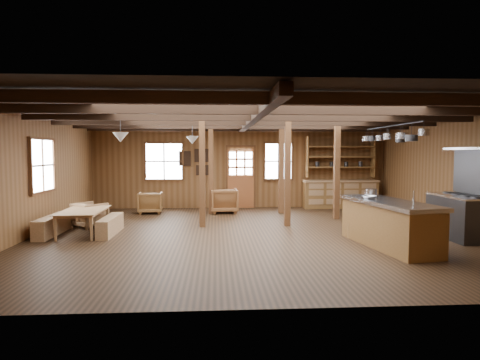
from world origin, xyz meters
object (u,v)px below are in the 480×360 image
object	(u,v)px
dining_table	(85,222)
armchair_c	(90,215)
armchair_a	(150,203)
armchair_b	(224,201)
kitchen_island	(389,223)
commercial_range	(463,209)

from	to	relation	value
dining_table	armchair_c	world-z (taller)	armchair_c
armchair_a	armchair_b	bearing A→B (deg)	174.83
dining_table	armchair_c	distance (m)	0.91
armchair_b	armchair_c	size ratio (longest dim) A/B	1.20
kitchen_island	armchair_c	xyz separation A→B (m)	(-6.70, 2.53, -0.16)
kitchen_island	dining_table	bearing A→B (deg)	156.39
kitchen_island	armchair_b	distance (m)	5.75
commercial_range	armchair_c	world-z (taller)	commercial_range
dining_table	armchair_a	bearing A→B (deg)	-19.04
dining_table	armchair_c	xyz separation A→B (m)	(-0.17, 0.90, 0.03)
armchair_c	armchair_a	bearing A→B (deg)	-79.34
kitchen_island	armchair_a	world-z (taller)	kitchen_island
commercial_range	armchair_a	distance (m)	8.59
armchair_a	commercial_range	bearing A→B (deg)	147.24
commercial_range	armchair_b	world-z (taller)	commercial_range
commercial_range	dining_table	distance (m)	8.60
kitchen_island	commercial_range	xyz separation A→B (m)	(2.01, 0.72, 0.17)
kitchen_island	commercial_range	world-z (taller)	commercial_range
armchair_c	kitchen_island	bearing A→B (deg)	-162.87
commercial_range	armchair_a	size ratio (longest dim) A/B	2.74
commercial_range	armchair_b	xyz separation A→B (m)	(-5.25, 4.04, -0.26)
kitchen_island	armchair_a	bearing A→B (deg)	129.58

